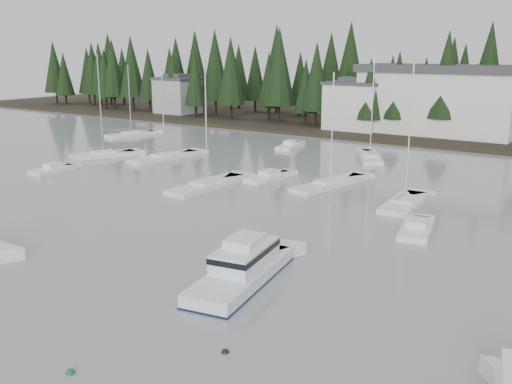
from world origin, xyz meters
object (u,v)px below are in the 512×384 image
(house_far_west, at_px, (177,95))
(runabout_3, at_px, (290,147))
(sailboat_9, at_px, (131,135))
(runabout_4, at_px, (269,178))
(harbor_inn, at_px, (452,101))
(sailboat_2, at_px, (370,158))
(sailboat_6, at_px, (330,185))
(sailboat_11, at_px, (207,186))
(cabin_cruiser_center, at_px, (243,271))
(house_west, at_px, (355,105))
(sailboat_8, at_px, (104,156))
(runabout_1, at_px, (417,230))
(sailboat_1, at_px, (165,158))
(sailboat_5, at_px, (405,205))
(runabout_0, at_px, (53,171))

(house_far_west, height_order, runabout_3, house_far_west)
(sailboat_9, height_order, runabout_4, sailboat_9)
(harbor_inn, bearing_deg, runabout_3, -124.83)
(sailboat_2, relative_size, sailboat_6, 1.14)
(sailboat_11, bearing_deg, sailboat_9, 57.91)
(house_far_west, height_order, cabin_cruiser_center, house_far_west)
(house_far_west, distance_m, runabout_3, 46.61)
(house_west, relative_size, sailboat_8, 0.69)
(harbor_inn, distance_m, runabout_1, 52.63)
(sailboat_1, relative_size, sailboat_6, 1.13)
(sailboat_8, xyz_separation_m, runabout_4, (25.51, 1.03, 0.05))
(house_west, xyz_separation_m, runabout_4, (7.96, -38.58, -4.52))
(house_far_west, xyz_separation_m, sailboat_5, (65.98, -42.54, -4.32))
(house_far_west, height_order, sailboat_8, sailboat_8)
(house_west, distance_m, sailboat_11, 45.63)
(sailboat_8, distance_m, runabout_0, 10.27)
(harbor_inn, distance_m, sailboat_5, 45.15)
(sailboat_5, xyz_separation_m, runabout_3, (-24.88, 20.97, 0.05))
(sailboat_2, relative_size, runabout_3, 2.01)
(sailboat_1, distance_m, sailboat_11, 16.92)
(sailboat_6, distance_m, runabout_0, 31.96)
(sailboat_5, distance_m, sailboat_9, 54.61)
(runabout_1, bearing_deg, runabout_0, 80.42)
(house_west, xyz_separation_m, sailboat_2, (12.12, -21.17, -4.57))
(house_west, relative_size, sailboat_5, 0.72)
(sailboat_6, distance_m, sailboat_11, 12.73)
(house_west, xyz_separation_m, runabout_3, (-0.90, -19.57, -4.52))
(sailboat_5, bearing_deg, sailboat_2, 27.01)
(runabout_0, distance_m, runabout_4, 25.22)
(sailboat_2, height_order, sailboat_5, sailboat_2)
(sailboat_5, bearing_deg, sailboat_1, 78.24)
(house_far_west, distance_m, sailboat_2, 59.03)
(harbor_inn, relative_size, runabout_3, 4.29)
(house_west, height_order, sailboat_1, sailboat_1)
(house_west, relative_size, sailboat_1, 0.70)
(cabin_cruiser_center, height_order, sailboat_8, sailboat_8)
(sailboat_8, bearing_deg, runabout_4, -63.87)
(house_far_west, bearing_deg, sailboat_5, -32.81)
(house_west, height_order, sailboat_8, sailboat_8)
(cabin_cruiser_center, height_order, sailboat_5, sailboat_5)
(runabout_0, bearing_deg, sailboat_2, -45.42)
(sailboat_2, bearing_deg, sailboat_9, 65.51)
(cabin_cruiser_center, bearing_deg, runabout_0, 59.70)
(sailboat_1, bearing_deg, runabout_0, 164.91)
(sailboat_5, relative_size, sailboat_6, 1.10)
(sailboat_5, distance_m, sailboat_11, 19.85)
(house_west, xyz_separation_m, sailboat_8, (-17.55, -39.61, -4.57))
(sailboat_9, distance_m, runabout_4, 38.82)
(house_far_west, bearing_deg, sailboat_2, -23.18)
(sailboat_2, relative_size, runabout_1, 2.20)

